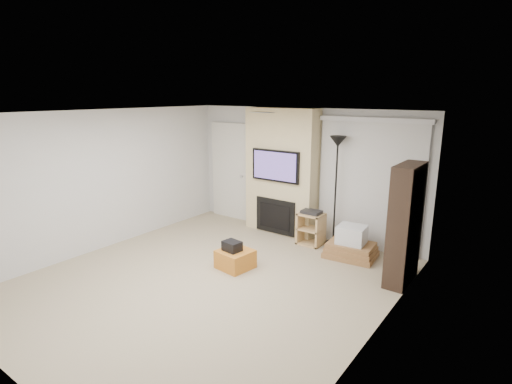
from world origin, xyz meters
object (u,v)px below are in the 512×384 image
Objects in this scene: floor_lamp at (337,160)px; bookshelf at (405,225)px; box_stack at (351,245)px; av_stand at (311,227)px; ottoman at (235,259)px.

floor_lamp is 1.83m from bookshelf.
bookshelf reaches higher than box_stack.
av_stand is 0.37× the size of bookshelf.
box_stack is at bearing -36.49° from floor_lamp.
bookshelf is (2.32, 1.10, 0.75)m from ottoman.
bookshelf is (1.49, -0.80, -0.70)m from floor_lamp.
ottoman is 2.03m from box_stack.
ottoman is 1.74m from av_stand.
ottoman is 0.25× the size of floor_lamp.
ottoman is 2.53m from floor_lamp.
floor_lamp is 1.13× the size of bookshelf.
floor_lamp is (0.83, 1.90, 1.45)m from ottoman.
av_stand is at bearing 162.93° from bookshelf.
floor_lamp is 1.53m from box_stack.
bookshelf is at bearing -17.07° from av_stand.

